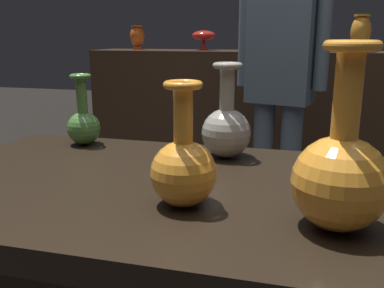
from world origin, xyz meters
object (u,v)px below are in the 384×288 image
object	(u,v)px
shelf_vase_center	(277,38)
shelf_vase_far_left	(137,36)
vase_right_accent	(340,174)
shelf_vase_right	(361,32)
vase_left_accent	(83,123)
visitor_center_back	(281,75)
vase_centerpiece	(185,167)
vase_tall_behind	(226,128)
shelf_vase_left	(204,36)

from	to	relation	value
shelf_vase_center	shelf_vase_far_left	bearing A→B (deg)	179.10
vase_right_accent	shelf_vase_center	distance (m)	2.42
shelf_vase_right	shelf_vase_center	xyz separation A→B (m)	(-0.52, 0.14, -0.04)
vase_right_accent	vase_left_accent	bearing A→B (deg)	149.81
vase_left_accent	visitor_center_back	world-z (taller)	visitor_center_back
vase_centerpiece	vase_right_accent	xyz separation A→B (m)	(0.26, -0.03, 0.02)
vase_centerpiece	vase_tall_behind	distance (m)	0.32
vase_left_accent	shelf_vase_right	size ratio (longest dim) A/B	0.85
shelf_vase_far_left	shelf_vase_center	bearing A→B (deg)	-0.90
shelf_vase_left	shelf_vase_center	distance (m)	0.52
vase_tall_behind	vase_left_accent	distance (m)	0.41
shelf_vase_far_left	visitor_center_back	xyz separation A→B (m)	(1.12, -0.86, -0.19)
shelf_vase_far_left	shelf_vase_right	distance (m)	1.57
vase_right_accent	shelf_vase_center	xyz separation A→B (m)	(-0.26, 2.40, 0.18)
vase_tall_behind	shelf_vase_far_left	bearing A→B (deg)	117.17
vase_right_accent	shelf_vase_center	bearing A→B (deg)	96.17
shelf_vase_right	visitor_center_back	xyz separation A→B (m)	(-0.44, -0.71, -0.22)
vase_left_accent	shelf_vase_far_left	bearing A→B (deg)	107.79
vase_right_accent	visitor_center_back	xyz separation A→B (m)	(-0.18, 1.55, 0.01)
vase_left_accent	visitor_center_back	xyz separation A→B (m)	(0.47, 1.17, 0.04)
shelf_vase_right	visitor_center_back	world-z (taller)	visitor_center_back
vase_left_accent	vase_right_accent	size ratio (longest dim) A/B	0.67
shelf_vase_right	vase_left_accent	bearing A→B (deg)	-115.74
shelf_vase_far_left	shelf_vase_left	world-z (taller)	shelf_vase_far_left
vase_centerpiece	vase_left_accent	bearing A→B (deg)	138.31
vase_left_accent	vase_right_accent	distance (m)	0.75
vase_centerpiece	shelf_vase_center	size ratio (longest dim) A/B	1.61
vase_tall_behind	vase_right_accent	distance (m)	0.43
shelf_vase_far_left	shelf_vase_right	xyz separation A→B (m)	(1.56, -0.16, 0.03)
vase_right_accent	visitor_center_back	bearing A→B (deg)	96.64
vase_centerpiece	visitor_center_back	bearing A→B (deg)	87.16
vase_left_accent	shelf_vase_center	size ratio (longest dim) A/B	1.41
shelf_vase_left	visitor_center_back	distance (m)	1.05
vase_centerpiece	shelf_vase_far_left	size ratio (longest dim) A/B	1.27
vase_right_accent	shelf_vase_left	xyz separation A→B (m)	(-0.78, 2.39, 0.20)
vase_tall_behind	vase_right_accent	xyz separation A→B (m)	(0.24, -0.35, 0.01)
shelf_vase_far_left	shelf_vase_right	size ratio (longest dim) A/B	0.76
visitor_center_back	vase_right_accent	bearing A→B (deg)	112.16
shelf_vase_far_left	shelf_vase_left	distance (m)	0.52
shelf_vase_center	vase_left_accent	bearing A→B (deg)	-100.82
vase_centerpiece	shelf_vase_center	world-z (taller)	shelf_vase_center
vase_tall_behind	vase_right_accent	bearing A→B (deg)	-55.60
shelf_vase_right	visitor_center_back	distance (m)	0.86
shelf_vase_right	shelf_vase_left	distance (m)	1.05
vase_centerpiece	shelf_vase_far_left	bearing A→B (deg)	113.63
shelf_vase_left	shelf_vase_center	xyz separation A→B (m)	(0.52, 0.01, -0.01)
shelf_vase_far_left	visitor_center_back	distance (m)	1.43
vase_right_accent	visitor_center_back	world-z (taller)	visitor_center_back
shelf_vase_right	vase_right_accent	bearing A→B (deg)	-96.60
visitor_center_back	shelf_vase_far_left	bearing A→B (deg)	-22.13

